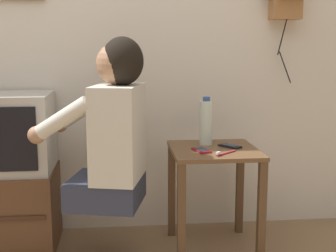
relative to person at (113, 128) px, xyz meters
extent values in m
cube|color=beige|center=(0.03, 0.47, 0.57)|extent=(6.80, 0.05, 2.55)
cube|color=brown|center=(0.54, 0.07, -0.15)|extent=(0.46, 0.49, 0.02)
cube|color=#523822|center=(0.33, -0.15, -0.43)|extent=(0.04, 0.04, 0.55)
cube|color=#523822|center=(0.74, -0.15, -0.43)|extent=(0.04, 0.04, 0.55)
cube|color=#523822|center=(0.33, 0.28, -0.43)|extent=(0.04, 0.04, 0.55)
cube|color=#523822|center=(0.74, 0.28, -0.43)|extent=(0.04, 0.04, 0.55)
cube|color=#2D3347|center=(-0.04, 0.01, -0.34)|extent=(0.43, 0.43, 0.14)
cube|color=beige|center=(0.03, -0.01, -0.02)|extent=(0.30, 0.42, 0.48)
sphere|color=#A37556|center=(0.03, -0.01, 0.32)|extent=(0.21, 0.21, 0.21)
ellipsoid|color=black|center=(0.05, -0.01, 0.34)|extent=(0.26, 0.26, 0.24)
cylinder|color=beige|center=(-0.24, -0.11, 0.06)|extent=(0.31, 0.14, 0.23)
cylinder|color=beige|center=(-0.17, 0.20, 0.06)|extent=(0.31, 0.14, 0.23)
sphere|color=#A37556|center=(-0.37, -0.08, -0.02)|extent=(0.09, 0.09, 0.09)
sphere|color=#A37556|center=(-0.29, 0.23, -0.02)|extent=(0.09, 0.09, 0.09)
cube|color=#51331E|center=(-0.62, 0.21, -0.49)|extent=(0.58, 0.42, 0.44)
cube|color=#ADA89E|center=(-0.60, 0.22, -0.05)|extent=(0.52, 0.41, 0.42)
cylinder|color=black|center=(1.00, 0.37, 0.46)|extent=(0.04, 0.04, 0.22)
cylinder|color=black|center=(1.03, 0.38, 0.28)|extent=(0.07, 0.06, 0.19)
cube|color=maroon|center=(0.46, 0.00, -0.13)|extent=(0.10, 0.14, 0.01)
cube|color=black|center=(0.46, 0.00, -0.12)|extent=(0.08, 0.11, 0.00)
cube|color=black|center=(0.63, 0.09, -0.13)|extent=(0.12, 0.14, 0.01)
cube|color=black|center=(0.63, 0.09, -0.12)|extent=(0.10, 0.11, 0.00)
cylinder|color=silver|center=(0.51, 0.17, -0.01)|extent=(0.07, 0.07, 0.25)
cylinder|color=#2D4C8C|center=(0.51, 0.17, 0.12)|extent=(0.04, 0.04, 0.02)
cylinder|color=#D83F4C|center=(0.57, -0.07, -0.13)|extent=(0.13, 0.11, 0.01)
cube|color=white|center=(0.52, -0.11, -0.12)|extent=(0.03, 0.03, 0.01)
camera|label=1|loc=(0.03, -2.36, 0.41)|focal=50.00mm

